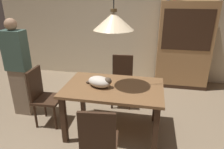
% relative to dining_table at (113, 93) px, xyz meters
% --- Properties ---
extents(ground, '(10.00, 10.00, 0.00)m').
position_rel_dining_table_xyz_m(ground, '(-0.10, -0.37, -0.65)').
color(ground, '#847056').
extents(back_wall, '(6.40, 0.10, 2.90)m').
position_rel_dining_table_xyz_m(back_wall, '(-0.10, 2.28, 0.80)').
color(back_wall, beige).
rests_on(back_wall, ground).
extents(dining_table, '(1.40, 0.90, 0.75)m').
position_rel_dining_table_xyz_m(dining_table, '(0.00, 0.00, 0.00)').
color(dining_table, brown).
rests_on(dining_table, ground).
extents(chair_near_front, '(0.44, 0.44, 0.93)m').
position_rel_dining_table_xyz_m(chair_near_front, '(0.01, -0.88, -0.14)').
color(chair_near_front, '#382316').
rests_on(chair_near_front, ground).
extents(chair_far_back, '(0.43, 0.43, 0.93)m').
position_rel_dining_table_xyz_m(chair_far_back, '(-0.01, 0.88, -0.14)').
color(chair_far_back, '#382316').
rests_on(chair_far_back, ground).
extents(chair_left_side, '(0.42, 0.42, 0.93)m').
position_rel_dining_table_xyz_m(chair_left_side, '(-1.13, -0.00, -0.14)').
color(chair_left_side, '#382316').
rests_on(chair_left_side, ground).
extents(cat_sleeping, '(0.41, 0.32, 0.16)m').
position_rel_dining_table_xyz_m(cat_sleeping, '(-0.19, -0.04, 0.18)').
color(cat_sleeping, beige).
rests_on(cat_sleeping, dining_table).
extents(pendant_lamp, '(0.52, 0.52, 1.30)m').
position_rel_dining_table_xyz_m(pendant_lamp, '(-0.00, 0.00, 1.01)').
color(pendant_lamp, beige).
extents(hutch_bookcase, '(1.12, 0.45, 1.85)m').
position_rel_dining_table_xyz_m(hutch_bookcase, '(1.17, 1.95, 0.24)').
color(hutch_bookcase, '#A87A4C').
rests_on(hutch_bookcase, ground).
extents(person_standing, '(0.36, 0.22, 1.64)m').
position_rel_dining_table_xyz_m(person_standing, '(-1.63, 0.21, 0.18)').
color(person_standing, '#84705B').
rests_on(person_standing, ground).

